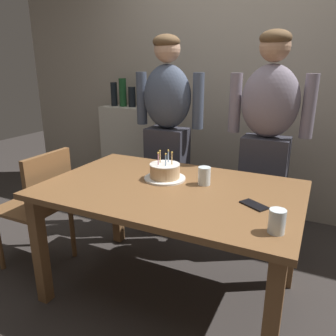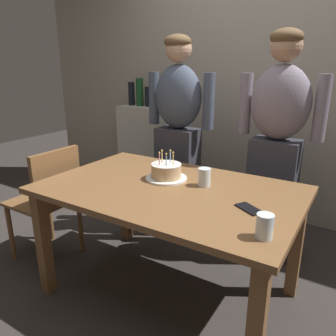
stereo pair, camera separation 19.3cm
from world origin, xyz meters
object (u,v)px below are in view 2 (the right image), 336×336
at_px(water_glass_near, 204,177).
at_px(dining_chair, 50,196).
at_px(person_man_bearded, 178,134).
at_px(birthday_cake, 166,172).
at_px(person_woman_cardigan, 276,146).
at_px(water_glass_far, 265,226).
at_px(cell_phone, 249,209).

xyz_separation_m(water_glass_near, dining_chair, (-1.11, -0.25, -0.28)).
bearing_deg(person_man_bearded, birthday_cake, 114.86).
bearing_deg(dining_chair, person_woman_cardigan, 124.81).
relative_size(birthday_cake, dining_chair, 0.30).
xyz_separation_m(birthday_cake, water_glass_far, (0.73, -0.41, 0.01)).
distance_m(person_man_bearded, person_woman_cardigan, 0.82).
height_order(water_glass_near, dining_chair, dining_chair).
height_order(birthday_cake, water_glass_near, birthday_cake).
height_order(birthday_cake, person_man_bearded, person_man_bearded).
bearing_deg(person_man_bearded, person_woman_cardigan, -180.00).
bearing_deg(water_glass_far, cell_phone, 120.49).
bearing_deg(dining_chair, birthday_cake, 105.14).
bearing_deg(cell_phone, water_glass_near, -177.17).
distance_m(water_glass_far, person_woman_cardigan, 1.14).
height_order(water_glass_near, person_man_bearded, person_man_bearded).
distance_m(cell_phone, person_man_bearded, 1.27).
relative_size(water_glass_near, cell_phone, 0.76).
xyz_separation_m(water_glass_far, cell_phone, (-0.14, 0.24, -0.05)).
xyz_separation_m(person_man_bearded, person_woman_cardigan, (0.82, 0.00, 0.00)).
relative_size(birthday_cake, water_glass_far, 2.45).
relative_size(water_glass_near, water_glass_far, 1.02).
xyz_separation_m(birthday_cake, water_glass_near, (0.26, 0.02, 0.01)).
distance_m(water_glass_near, dining_chair, 1.17).
height_order(cell_phone, person_woman_cardigan, person_woman_cardigan).
distance_m(birthday_cake, person_man_bearded, 0.78).
height_order(birthday_cake, cell_phone, birthday_cake).
relative_size(water_glass_far, person_man_bearded, 0.06).
bearing_deg(cell_phone, dining_chair, -145.98).
relative_size(water_glass_near, person_woman_cardigan, 0.07).
bearing_deg(person_man_bearded, dining_chair, 60.52).
relative_size(cell_phone, person_woman_cardigan, 0.09).
distance_m(water_glass_far, cell_phone, 0.28).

